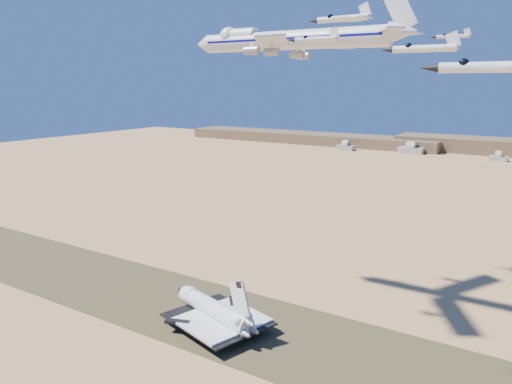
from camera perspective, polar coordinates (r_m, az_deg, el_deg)
The scene contains 14 objects.
ground at distance 194.54m, azimuth -5.63°, elevation -13.65°, with size 1200.00×1200.00×0.00m, color tan.
runway at distance 194.53m, azimuth -5.63°, elevation -13.64°, with size 600.00×50.00×0.06m, color brown.
hangars at distance 643.99m, azimuth 16.80°, elevation 4.63°, with size 200.50×29.50×30.00m.
shuttle at distance 182.62m, azimuth -4.87°, elevation -13.40°, with size 44.75×34.96×21.87m.
carrier_747 at distance 190.84m, azimuth 3.24°, elevation 16.92°, with size 87.70×68.11×21.88m.
crew_a at distance 176.10m, azimuth -4.80°, elevation -16.26°, with size 0.60×0.39×1.64m, color #EA420D.
crew_b at distance 174.98m, azimuth -4.73°, elevation -16.47°, with size 0.76×0.44×1.57m, color #EA420D.
crew_c at distance 172.88m, azimuth -4.07°, elevation -16.82°, with size 0.97×0.50×1.65m, color #EA420D.
chase_jet_a at distance 133.81m, azimuth 6.72°, elevation 16.97°, with size 14.18×7.67×3.53m.
chase_jet_b at distance 115.96m, azimuth 9.71°, elevation 18.96°, with size 14.92×7.96×3.71m.
chase_jet_c at distance 95.94m, azimuth 18.49°, elevation 15.30°, with size 13.89×7.40×3.46m.
chase_jet_d at distance 77.22m, azimuth 24.78°, elevation 12.86°, with size 16.39×8.77×4.08m.
chase_jet_e at distance 225.76m, azimuth 13.31°, elevation 15.96°, with size 16.07×9.01×4.03m.
chase_jet_f at distance 230.62m, azimuth 21.46°, elevation 16.23°, with size 16.14×9.04×4.05m.
Camera 1 is at (109.47, -136.56, 84.94)m, focal length 35.00 mm.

